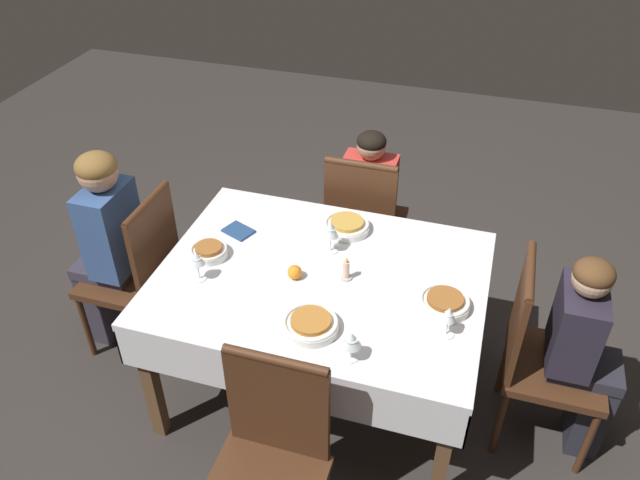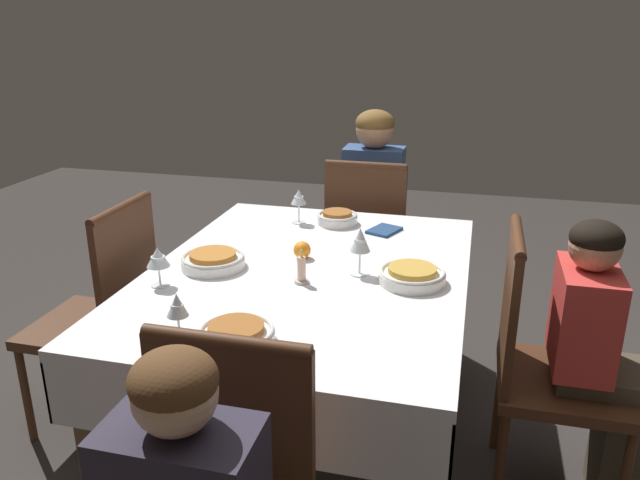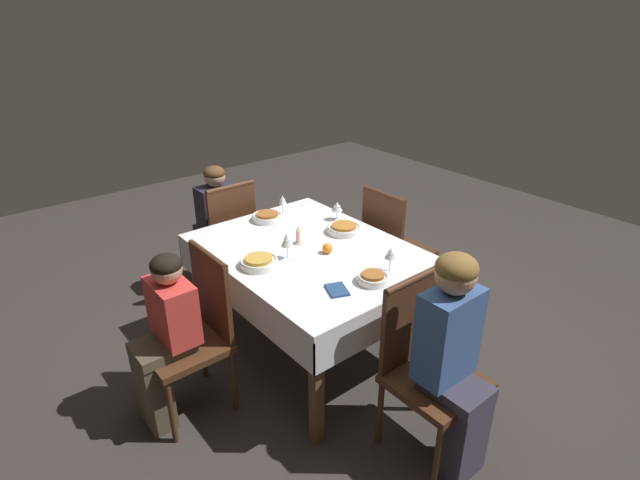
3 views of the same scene
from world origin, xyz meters
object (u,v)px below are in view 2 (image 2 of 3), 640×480
(chair_north, at_px, (105,310))
(bowl_west, at_px, (236,334))
(chair_east, at_px, (368,241))
(person_adult_denim, at_px, (374,205))
(dining_table, at_px, (308,291))
(wine_glass_south, at_px, (360,242))
(bowl_south, at_px, (412,275))
(candle_centerpiece, at_px, (302,271))
(napkin_red_folded, at_px, (384,230))
(bowl_north, at_px, (213,260))
(bowl_east, at_px, (337,218))
(wine_glass_east, at_px, (299,198))
(wine_glass_west, at_px, (177,308))
(chair_south, at_px, (542,358))
(wine_glass_north, at_px, (158,258))
(person_child_red, at_px, (599,355))
(orange_fruit, at_px, (302,250))

(chair_north, distance_m, bowl_west, 0.96)
(chair_east, distance_m, person_adult_denim, 0.22)
(dining_table, distance_m, wine_glass_south, 0.27)
(bowl_south, height_order, candle_centerpiece, candle_centerpiece)
(bowl_south, distance_m, napkin_red_folded, 0.53)
(bowl_north, bearing_deg, person_adult_denim, -17.40)
(wine_glass_south, bearing_deg, bowl_west, 157.64)
(bowl_east, bearing_deg, bowl_west, 178.29)
(wine_glass_east, bearing_deg, chair_east, -25.07)
(bowl_south, xyz_separation_m, wine_glass_south, (0.03, 0.19, 0.09))
(chair_north, relative_size, wine_glass_east, 6.40)
(candle_centerpiece, bearing_deg, bowl_south, -75.60)
(dining_table, xyz_separation_m, bowl_west, (-0.56, 0.05, 0.11))
(chair_east, xyz_separation_m, person_adult_denim, (0.16, -0.00, 0.14))
(chair_east, bearing_deg, person_adult_denim, -90.00)
(wine_glass_east, relative_size, wine_glass_west, 1.04)
(dining_table, distance_m, wine_glass_west, 0.65)
(dining_table, distance_m, chair_south, 0.83)
(bowl_south, relative_size, napkin_red_folded, 1.35)
(bowl_north, distance_m, napkin_red_folded, 0.76)
(wine_glass_west, xyz_separation_m, wine_glass_north, (0.33, 0.24, -0.00))
(dining_table, relative_size, bowl_west, 6.83)
(person_child_red, relative_size, wine_glass_east, 6.76)
(bowl_north, distance_m, orange_fruit, 0.33)
(wine_glass_south, relative_size, wine_glass_west, 1.17)
(chair_north, relative_size, bowl_east, 5.51)
(orange_fruit, bearing_deg, candle_centerpiece, -164.47)
(bowl_east, bearing_deg, chair_east, -7.62)
(chair_east, distance_m, wine_glass_west, 1.63)
(person_adult_denim, bearing_deg, bowl_south, 105.50)
(wine_glass_east, xyz_separation_m, bowl_south, (-0.53, -0.55, -0.08))
(person_adult_denim, height_order, bowl_south, person_adult_denim)
(bowl_east, relative_size, bowl_south, 0.77)
(chair_south, bearing_deg, person_child_red, -90.00)
(wine_glass_south, bearing_deg, bowl_south, -99.29)
(wine_glass_east, bearing_deg, bowl_south, -133.98)
(bowl_north, xyz_separation_m, candle_centerpiece, (-0.05, -0.35, 0.01))
(bowl_south, relative_size, wine_glass_north, 1.67)
(chair_east, height_order, bowl_south, chair_east)
(person_child_red, bearing_deg, dining_table, 89.66)
(person_child_red, height_order, orange_fruit, person_child_red)
(chair_east, distance_m, bowl_south, 1.10)
(bowl_east, bearing_deg, wine_glass_south, -159.29)
(person_adult_denim, xyz_separation_m, orange_fruit, (-1.05, 0.10, 0.12))
(dining_table, relative_size, candle_centerpiece, 12.30)
(wine_glass_south, relative_size, orange_fruit, 2.62)
(person_adult_denim, height_order, person_child_red, person_adult_denim)
(person_child_red, xyz_separation_m, wine_glass_north, (-0.25, 1.43, 0.29))
(bowl_north, bearing_deg, orange_fruit, -59.76)
(wine_glass_north, bearing_deg, chair_north, 60.81)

